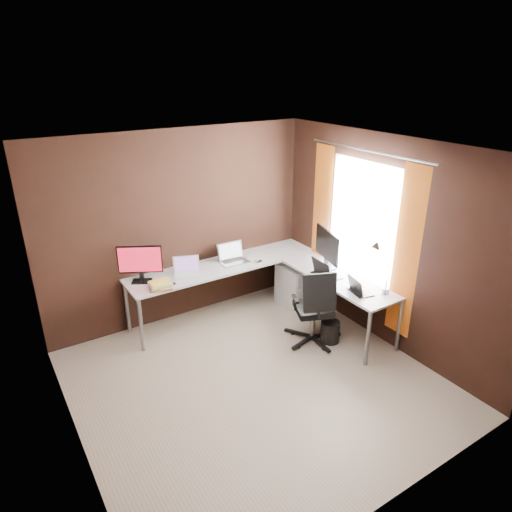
% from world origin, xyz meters
% --- Properties ---
extents(room, '(3.60, 3.60, 2.50)m').
position_xyz_m(room, '(0.34, 0.07, 1.28)').
color(room, gray).
rests_on(room, ground).
extents(desk, '(2.65, 2.25, 0.73)m').
position_xyz_m(desk, '(0.84, 1.04, 0.68)').
color(desk, silver).
rests_on(desk, ground).
extents(drawer_pedestal, '(0.42, 0.50, 0.60)m').
position_xyz_m(drawer_pedestal, '(1.43, 1.15, 0.30)').
color(drawer_pedestal, silver).
rests_on(drawer_pedestal, ground).
extents(monitor_left, '(0.48, 0.28, 0.47)m').
position_xyz_m(monitor_left, '(-0.63, 1.60, 0.99)').
color(monitor_left, black).
rests_on(monitor_left, desk).
extents(monitor_right, '(0.22, 0.61, 0.51)m').
position_xyz_m(monitor_right, '(1.55, 0.70, 1.02)').
color(monitor_right, black).
rests_on(monitor_right, desk).
extents(laptop_white, '(0.39, 0.34, 0.22)m').
position_xyz_m(laptop_white, '(-0.08, 1.49, 0.78)').
color(laptop_white, silver).
rests_on(laptop_white, desk).
extents(laptop_silver, '(0.39, 0.28, 0.25)m').
position_xyz_m(laptop_silver, '(0.62, 1.54, 0.78)').
color(laptop_silver, silver).
rests_on(laptop_silver, desk).
extents(laptop_black_big, '(0.27, 0.37, 0.24)m').
position_xyz_m(laptop_black_big, '(1.35, 0.50, 0.78)').
color(laptop_black_big, black).
rests_on(laptop_black_big, desk).
extents(laptop_black_small, '(0.26, 0.33, 0.20)m').
position_xyz_m(laptop_black_small, '(1.40, -0.05, 0.77)').
color(laptop_black_small, black).
rests_on(laptop_black_small, desk).
extents(book_stack, '(0.31, 0.27, 0.09)m').
position_xyz_m(book_stack, '(-0.51, 1.30, 0.77)').
color(book_stack, '#AA765B').
rests_on(book_stack, desk).
extents(mouse_left, '(0.09, 0.08, 0.03)m').
position_xyz_m(mouse_left, '(-0.35, 1.30, 0.75)').
color(mouse_left, black).
rests_on(mouse_left, desk).
extents(mouse_corner, '(0.08, 0.05, 0.03)m').
position_xyz_m(mouse_corner, '(0.91, 1.31, 0.75)').
color(mouse_corner, black).
rests_on(mouse_corner, desk).
extents(desk_lamp, '(0.20, 0.23, 0.62)m').
position_xyz_m(desk_lamp, '(1.59, -0.17, 1.12)').
color(desk_lamp, slate).
rests_on(desk_lamp, desk).
extents(office_chair, '(0.56, 0.59, 0.99)m').
position_xyz_m(office_chair, '(1.04, 0.30, 0.29)').
color(office_chair, black).
rests_on(office_chair, ground).
extents(wastebasket, '(0.29, 0.29, 0.27)m').
position_xyz_m(wastebasket, '(1.21, 0.18, 0.14)').
color(wastebasket, black).
rests_on(wastebasket, ground).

